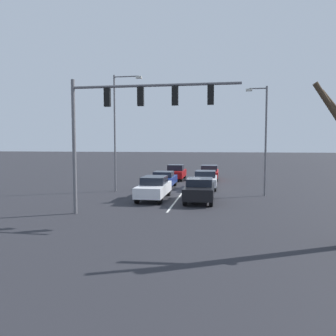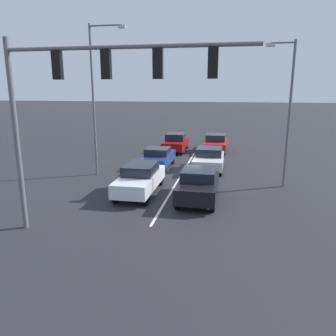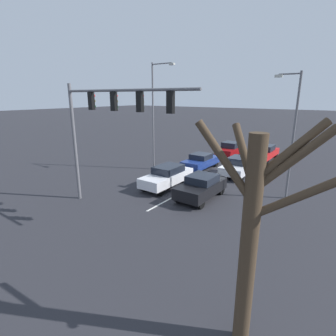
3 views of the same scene
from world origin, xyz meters
name	(u,v)px [view 1 (image 1 of 3)]	position (x,y,z in m)	size (l,w,h in m)	color
ground_plane	(186,189)	(0.00, 0.00, 0.00)	(240.00, 240.00, 0.00)	#28282D
lane_stripe_left_divider	(183,192)	(0.00, 1.84, 0.01)	(0.12, 15.69, 0.01)	silver
car_white_midlane_front	(154,187)	(1.58, 5.48, 0.80)	(1.75, 4.61, 1.55)	silver
car_black_leftlane_front	(199,190)	(-1.55, 6.06, 0.80)	(1.85, 4.01, 1.54)	black
car_silver_leftlane_second	(205,179)	(-1.63, -0.32, 0.78)	(1.91, 4.10, 1.51)	silver
car_navy_midlane_second	(164,179)	(1.90, -0.20, 0.73)	(1.79, 4.33, 1.42)	navy
car_red_leftlane_third	(209,172)	(-1.72, -7.31, 0.78)	(1.87, 4.70, 1.53)	red
car_maroon_midlane_third	(176,172)	(1.74, -6.66, 0.78)	(1.79, 4.33, 1.59)	maroon
traffic_signal_gantry	(127,113)	(1.94, 10.67, 5.39)	(8.81, 0.37, 7.16)	slate
street_lamp_right_shoulder	(118,125)	(5.13, 2.32, 5.23)	(2.26, 0.24, 9.10)	slate
street_lamp_left_shoulder	(264,134)	(-5.92, 2.83, 4.48)	(1.52, 0.24, 7.86)	slate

